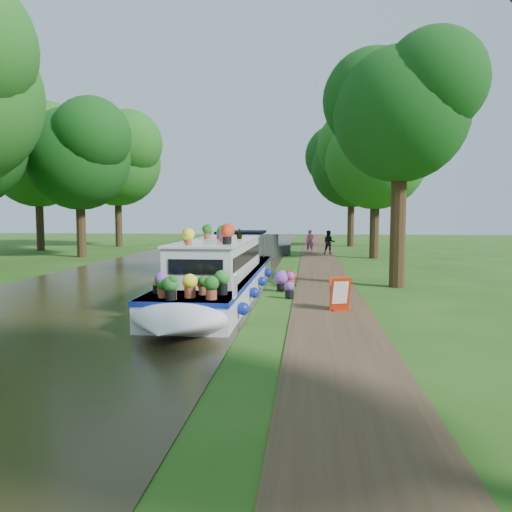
% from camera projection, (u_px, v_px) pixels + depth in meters
% --- Properties ---
extents(ground, '(100.00, 100.00, 0.00)m').
position_uv_depth(ground, '(290.00, 299.00, 15.79)').
color(ground, '#224D13').
rests_on(ground, ground).
extents(canal_water, '(10.00, 100.00, 0.02)m').
position_uv_depth(canal_water, '(108.00, 295.00, 16.42)').
color(canal_water, black).
rests_on(canal_water, ground).
extents(towpath, '(2.20, 100.00, 0.03)m').
position_uv_depth(towpath, '(328.00, 299.00, 15.66)').
color(towpath, '#42311F').
rests_on(towpath, ground).
extents(plant_boat, '(2.29, 13.52, 2.25)m').
position_uv_depth(plant_boat, '(220.00, 271.00, 15.95)').
color(plant_boat, silver).
rests_on(plant_boat, canal_water).
extents(tree_near_overhang, '(5.52, 5.28, 8.99)m').
position_uv_depth(tree_near_overhang, '(400.00, 105.00, 17.87)').
color(tree_near_overhang, black).
rests_on(tree_near_overhang, ground).
extents(tree_near_mid, '(6.90, 6.60, 9.40)m').
position_uv_depth(tree_near_mid, '(375.00, 151.00, 29.72)').
color(tree_near_mid, black).
rests_on(tree_near_mid, ground).
extents(tree_near_far, '(7.59, 7.26, 10.30)m').
position_uv_depth(tree_near_far, '(351.00, 160.00, 40.62)').
color(tree_near_far, black).
rests_on(tree_near_far, ground).
extents(tree_far_c, '(7.13, 6.82, 9.59)m').
position_uv_depth(tree_far_c, '(79.00, 151.00, 30.61)').
color(tree_far_c, black).
rests_on(tree_far_c, ground).
extents(tree_far_d, '(8.05, 7.70, 10.85)m').
position_uv_depth(tree_far_d, '(117.00, 156.00, 40.61)').
color(tree_far_d, black).
rests_on(tree_far_d, ground).
extents(tree_far_h, '(7.82, 7.48, 10.49)m').
position_uv_depth(tree_far_h, '(38.00, 152.00, 36.09)').
color(tree_far_h, black).
rests_on(tree_far_h, ground).
extents(second_boat, '(4.29, 7.78, 1.41)m').
position_uv_depth(second_boat, '(253.00, 249.00, 29.65)').
color(second_boat, black).
rests_on(second_boat, canal_water).
extents(sandwich_board, '(0.62, 0.63, 0.91)m').
position_uv_depth(sandwich_board, '(340.00, 295.00, 13.81)').
color(sandwich_board, '#AC280C').
rests_on(sandwich_board, towpath).
extents(pedestrian_pink, '(0.59, 0.40, 1.55)m').
position_uv_depth(pedestrian_pink, '(310.00, 241.00, 34.38)').
color(pedestrian_pink, '#DF5C74').
rests_on(pedestrian_pink, towpath).
extents(pedestrian_dark, '(0.80, 0.64, 1.57)m').
position_uv_depth(pedestrian_dark, '(329.00, 242.00, 32.76)').
color(pedestrian_dark, black).
rests_on(pedestrian_dark, towpath).
extents(verge_plant, '(0.44, 0.41, 0.42)m').
position_uv_depth(verge_plant, '(293.00, 287.00, 17.08)').
color(verge_plant, '#30601D').
rests_on(verge_plant, ground).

